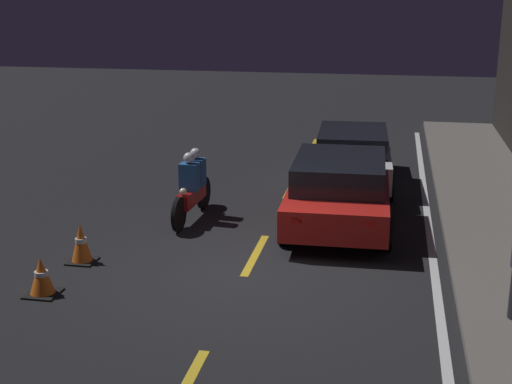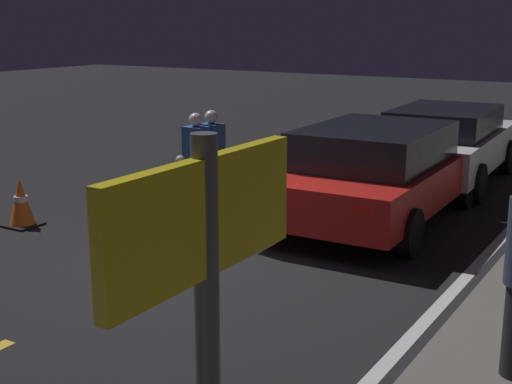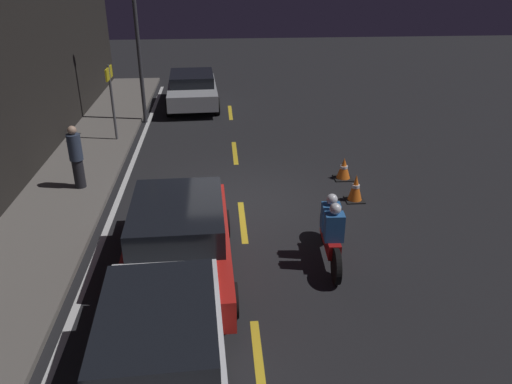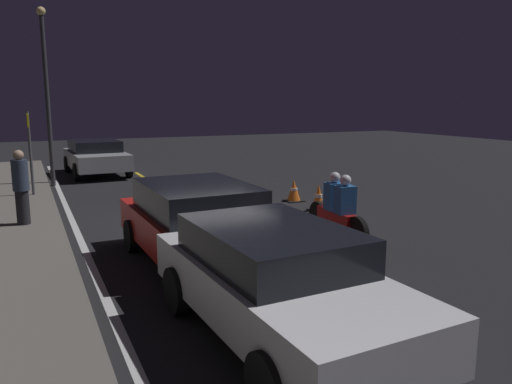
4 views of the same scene
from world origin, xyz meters
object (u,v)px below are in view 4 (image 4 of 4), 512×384
object	(u,v)px
motorcycle	(338,210)
traffic_cone_near	(318,198)
traffic_cone_mid	(294,191)
pedestrian	(21,187)
street_lamp	(47,88)
hatchback_silver	(96,156)
shop_sign	(29,137)
sedan_white	(277,279)
taxi_red	(200,222)

from	to	relation	value
motorcycle	traffic_cone_near	size ratio (longest dim) A/B	3.20
traffic_cone_mid	motorcycle	bearing A→B (deg)	162.79
pedestrian	street_lamp	size ratio (longest dim) A/B	0.29
hatchback_silver	motorcycle	xyz separation A→B (m)	(-11.84, -3.13, -0.06)
shop_sign	street_lamp	world-z (taller)	street_lamp
traffic_cone_mid	pedestrian	bearing A→B (deg)	92.21
sedan_white	traffic_cone_near	xyz separation A→B (m)	(5.84, -4.23, -0.39)
sedan_white	street_lamp	xyz separation A→B (m)	(12.92, 1.79, 2.50)
motorcycle	street_lamp	xyz separation A→B (m)	(9.76, 4.81, 2.57)
hatchback_silver	traffic_cone_mid	distance (m)	8.95
motorcycle	pedestrian	distance (m)	6.88
motorcycle	street_lamp	distance (m)	11.18
sedan_white	street_lamp	bearing A→B (deg)	-174.66
shop_sign	traffic_cone_mid	bearing A→B (deg)	-117.54
motorcycle	pedestrian	bearing A→B (deg)	59.73
traffic_cone_mid	shop_sign	bearing A→B (deg)	62.46
hatchback_silver	motorcycle	size ratio (longest dim) A/B	1.91
hatchback_silver	taxi_red	bearing A→B (deg)	-1.62
sedan_white	pedestrian	size ratio (longest dim) A/B	2.54
sedan_white	traffic_cone_mid	distance (m)	8.38
taxi_red	traffic_cone_near	bearing A→B (deg)	122.79
sedan_white	traffic_cone_mid	size ratio (longest dim) A/B	6.90
traffic_cone_mid	street_lamp	xyz separation A→B (m)	(5.72, 6.06, 2.94)
sedan_white	motorcycle	bearing A→B (deg)	133.78
sedan_white	shop_sign	size ratio (longest dim) A/B	1.74
taxi_red	pedestrian	bearing A→B (deg)	-145.92
motorcycle	shop_sign	distance (m)	9.39
shop_sign	pedestrian	bearing A→B (deg)	175.84
traffic_cone_near	street_lamp	xyz separation A→B (m)	(7.08, 6.02, 2.90)
hatchback_silver	traffic_cone_mid	size ratio (longest dim) A/B	7.00
sedan_white	shop_sign	distance (m)	11.04
sedan_white	traffic_cone_near	bearing A→B (deg)	141.50
shop_sign	street_lamp	bearing A→B (deg)	-16.53
traffic_cone_near	pedestrian	size ratio (longest dim) A/B	0.42
traffic_cone_mid	sedan_white	bearing A→B (deg)	149.37
street_lamp	shop_sign	bearing A→B (deg)	163.47
taxi_red	traffic_cone_near	world-z (taller)	taxi_red
shop_sign	hatchback_silver	bearing A→B (deg)	-28.54
sedan_white	street_lamp	size ratio (longest dim) A/B	0.73
traffic_cone_mid	shop_sign	size ratio (longest dim) A/B	0.25
hatchback_silver	street_lamp	distance (m)	3.66
street_lamp	motorcycle	bearing A→B (deg)	-153.79
sedan_white	motorcycle	distance (m)	4.36
taxi_red	street_lamp	bearing A→B (deg)	-170.74
taxi_red	sedan_white	bearing A→B (deg)	-2.66
motorcycle	traffic_cone_near	bearing A→B (deg)	-21.36
sedan_white	hatchback_silver	xyz separation A→B (m)	(15.00, 0.12, -0.01)
sedan_white	taxi_red	size ratio (longest dim) A/B	0.96
sedan_white	motorcycle	size ratio (longest dim) A/B	1.89
street_lamp	pedestrian	bearing A→B (deg)	171.15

